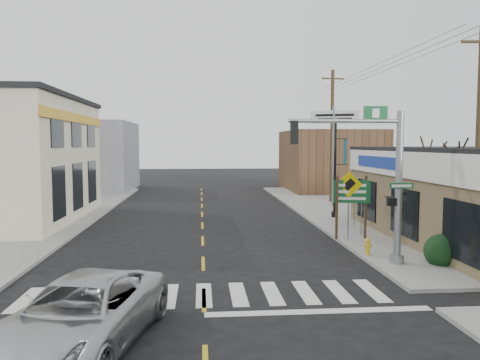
{
  "coord_description": "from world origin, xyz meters",
  "views": [
    {
      "loc": [
        -0.07,
        -12.88,
        4.37
      ],
      "look_at": [
        1.64,
        7.36,
        2.8
      ],
      "focal_mm": 35.0,
      "sensor_mm": 36.0,
      "label": 1
    }
  ],
  "objects": [
    {
      "name": "guide_sign",
      "position": [
        6.63,
        7.32,
        1.96
      ],
      "size": [
        1.62,
        0.14,
        2.83
      ],
      "rotation": [
        0.0,
        0.0,
        -0.18
      ],
      "color": "#493A22",
      "rests_on": "sidewalk_right"
    },
    {
      "name": "fire_hydrant",
      "position": [
        6.3,
        4.31,
        0.48
      ],
      "size": [
        0.2,
        0.2,
        0.64
      ],
      "rotation": [
        0.0,
        0.0,
        -0.12
      ],
      "color": "gold",
      "rests_on": "sidewalk_right"
    },
    {
      "name": "center_line",
      "position": [
        0.0,
        8.0,
        0.01
      ],
      "size": [
        0.12,
        56.0,
        0.01
      ],
      "primitive_type": "cube",
      "color": "gold",
      "rests_on": "ground"
    },
    {
      "name": "ped_crossing_sign",
      "position": [
        6.49,
        7.31,
        2.18
      ],
      "size": [
        1.18,
        0.08,
        3.03
      ],
      "rotation": [
        0.0,
        0.0,
        -0.23
      ],
      "color": "gray",
      "rests_on": "sidewalk_right"
    },
    {
      "name": "suv",
      "position": [
        -2.63,
        -2.91,
        0.74
      ],
      "size": [
        3.6,
        5.77,
        1.49
      ],
      "primitive_type": "imported",
      "rotation": [
        0.0,
        0.0,
        -0.22
      ],
      "color": "#B6B9BB",
      "rests_on": "ground"
    },
    {
      "name": "crosswalk",
      "position": [
        0.0,
        0.4,
        0.01
      ],
      "size": [
        11.0,
        2.2,
        0.01
      ],
      "primitive_type": "cube",
      "color": "silver",
      "rests_on": "ground"
    },
    {
      "name": "shrub_back",
      "position": [
        10.56,
        8.33,
        0.54
      ],
      "size": [
        1.1,
        1.1,
        0.82
      ],
      "primitive_type": "ellipsoid",
      "color": "black",
      "rests_on": "sidewalk_right"
    },
    {
      "name": "bare_tree",
      "position": [
        9.28,
        4.41,
        4.28
      ],
      "size": [
        2.64,
        2.64,
        5.28
      ],
      "rotation": [
        0.0,
        0.0,
        -0.23
      ],
      "color": "black",
      "rests_on": "sidewalk_right"
    },
    {
      "name": "ground",
      "position": [
        0.0,
        0.0,
        0.0
      ],
      "size": [
        140.0,
        140.0,
        0.0
      ],
      "primitive_type": "plane",
      "color": "black",
      "rests_on": "ground"
    },
    {
      "name": "utility_pole_far",
      "position": [
        9.5,
        20.68,
        5.04
      ],
      "size": [
        1.67,
        0.25,
        9.58
      ],
      "rotation": [
        0.0,
        0.0,
        0.08
      ],
      "color": "#3F3420",
      "rests_on": "sidewalk_right"
    },
    {
      "name": "lamp_post",
      "position": [
        7.72,
        13.47,
        3.43
      ],
      "size": [
        0.74,
        0.58,
        5.69
      ],
      "rotation": [
        0.0,
        0.0,
        -0.25
      ],
      "color": "black",
      "rests_on": "sidewalk_right"
    },
    {
      "name": "dance_center_sign",
      "position": [
        8.98,
        18.36,
        5.24
      ],
      "size": [
        3.19,
        0.2,
        6.79
      ],
      "rotation": [
        0.0,
        0.0,
        -0.38
      ],
      "color": "gray",
      "rests_on": "sidewalk_right"
    },
    {
      "name": "sidewalk_left",
      "position": [
        -9.0,
        13.0,
        0.07
      ],
      "size": [
        6.0,
        38.0,
        0.13
      ],
      "primitive_type": "cube",
      "color": "gray",
      "rests_on": "ground"
    },
    {
      "name": "bldg_distant_right",
      "position": [
        12.0,
        30.0,
        2.8
      ],
      "size": [
        8.0,
        10.0,
        5.6
      ],
      "primitive_type": "cube",
      "color": "brown",
      "rests_on": "ground"
    },
    {
      "name": "utility_pole_near",
      "position": [
        9.5,
        2.54,
        4.35
      ],
      "size": [
        1.43,
        0.21,
        8.24
      ],
      "rotation": [
        0.0,
        0.0,
        -0.07
      ],
      "color": "#45291D",
      "rests_on": "sidewalk_right"
    },
    {
      "name": "bldg_distant_left",
      "position": [
        -11.0,
        32.0,
        3.2
      ],
      "size": [
        9.0,
        10.0,
        6.4
      ],
      "primitive_type": "cube",
      "color": "gray",
      "rests_on": "ground"
    },
    {
      "name": "sidewalk_right",
      "position": [
        9.0,
        13.0,
        0.07
      ],
      "size": [
        6.0,
        38.0,
        0.13
      ],
      "primitive_type": "cube",
      "color": "gray",
      "rests_on": "ground"
    },
    {
      "name": "traffic_signal_pole",
      "position": [
        6.24,
        3.0,
        3.44
      ],
      "size": [
        4.38,
        0.37,
        5.55
      ],
      "rotation": [
        0.0,
        0.0,
        -0.0
      ],
      "color": "gray",
      "rests_on": "sidewalk_right"
    },
    {
      "name": "shrub_front",
      "position": [
        8.42,
        2.78,
        0.58
      ],
      "size": [
        1.2,
        1.2,
        0.9
      ],
      "primitive_type": "ellipsoid",
      "color": "#1D3B1C",
      "rests_on": "sidewalk_right"
    }
  ]
}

